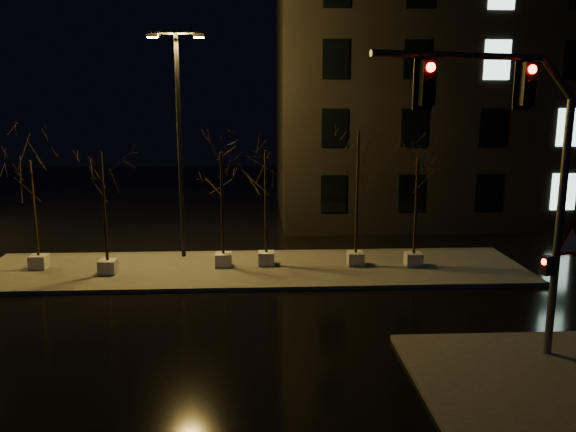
{
  "coord_description": "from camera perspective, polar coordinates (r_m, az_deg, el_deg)",
  "views": [
    {
      "loc": [
        0.28,
        -16.02,
        6.72
      ],
      "look_at": [
        1.25,
        3.37,
        2.8
      ],
      "focal_mm": 35.0,
      "sensor_mm": 36.0,
      "label": 1
    }
  ],
  "objects": [
    {
      "name": "ground",
      "position": [
        17.37,
        -3.63,
        -11.36
      ],
      "size": [
        90.0,
        90.0,
        0.0
      ],
      "primitive_type": "plane",
      "color": "black",
      "rests_on": "ground"
    },
    {
      "name": "median",
      "position": [
        23.0,
        -3.45,
        -5.4
      ],
      "size": [
        22.0,
        5.0,
        0.15
      ],
      "primitive_type": "cube",
      "color": "#4B4843",
      "rests_on": "ground"
    },
    {
      "name": "sidewalk_corner",
      "position": [
        15.91,
        25.32,
        -14.44
      ],
      "size": [
        7.0,
        5.0,
        0.15
      ],
      "primitive_type": "cube",
      "color": "#4B4843",
      "rests_on": "ground"
    },
    {
      "name": "building",
      "position": [
        36.69,
        19.54,
        11.99
      ],
      "size": [
        25.0,
        12.0,
        15.0
      ],
      "primitive_type": "cube",
      "color": "black",
      "rests_on": "ground"
    },
    {
      "name": "tree_0",
      "position": [
        24.25,
        -24.58,
        2.89
      ],
      "size": [
        1.8,
        1.8,
        4.49
      ],
      "color": "#B5B1A9",
      "rests_on": "median"
    },
    {
      "name": "tree_1",
      "position": [
        22.45,
        -18.35,
        3.53
      ],
      "size": [
        1.8,
        1.8,
        4.89
      ],
      "color": "#B5B1A9",
      "rests_on": "median"
    },
    {
      "name": "tree_2",
      "position": [
        22.46,
        -6.77,
        3.87
      ],
      "size": [
        1.8,
        1.8,
        4.81
      ],
      "color": "#B5B1A9",
      "rests_on": "median"
    },
    {
      "name": "tree_3",
      "position": [
        22.55,
        -2.29,
        4.04
      ],
      "size": [
        1.8,
        1.8,
        4.85
      ],
      "color": "#B5B1A9",
      "rests_on": "median"
    },
    {
      "name": "tree_4",
      "position": [
        22.56,
        7.11,
        5.5
      ],
      "size": [
        1.8,
        1.8,
        5.64
      ],
      "color": "#B5B1A9",
      "rests_on": "median"
    },
    {
      "name": "tree_5",
      "position": [
        22.96,
        12.97,
        3.49
      ],
      "size": [
        1.8,
        1.8,
        4.63
      ],
      "color": "#B5B1A9",
      "rests_on": "median"
    },
    {
      "name": "traffic_signal_mast",
      "position": [
        14.87,
        22.81,
        4.68
      ],
      "size": [
        6.16,
        1.54,
        7.69
      ],
      "rotation": [
        0.0,
        0.0,
        0.24
      ],
      "color": "#54575B",
      "rests_on": "sidewalk_corner"
    },
    {
      "name": "streetlight_main",
      "position": [
        24.13,
        -11.0,
        8.48
      ],
      "size": [
        2.34,
        0.33,
        9.39
      ],
      "rotation": [
        0.0,
        0.0,
        -0.03
      ],
      "color": "black",
      "rests_on": "median"
    }
  ]
}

